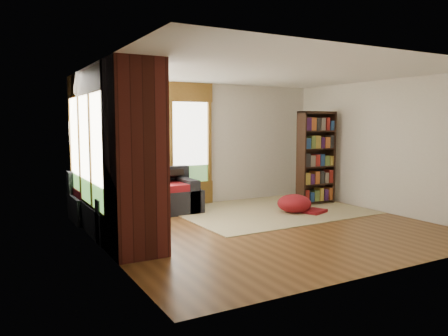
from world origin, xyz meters
name	(u,v)px	position (x,y,z in m)	size (l,w,h in m)	color
floor	(268,228)	(0.00, 0.00, 0.00)	(5.50, 5.50, 0.00)	#543317
ceiling	(270,71)	(0.00, 0.00, 2.60)	(5.50, 5.50, 0.00)	white
wall_back	(203,144)	(0.00, 2.50, 1.30)	(5.50, 0.04, 2.60)	silver
wall_front	(393,163)	(0.00, -2.50, 1.30)	(5.50, 0.04, 2.60)	silver
wall_left	(102,158)	(-2.75, 0.00, 1.30)	(0.04, 5.00, 2.60)	silver
wall_right	(384,147)	(2.75, 0.00, 1.30)	(0.04, 5.00, 2.60)	silver
windows_back	(150,143)	(-1.20, 2.47, 1.35)	(2.82, 0.10, 1.90)	brown
windows_left	(86,149)	(-2.72, 1.20, 1.35)	(0.10, 2.62, 1.90)	brown
roller_blind	(77,124)	(-2.69, 2.03, 1.75)	(0.03, 0.72, 0.90)	#5D7B50
brick_chimney	(135,158)	(-2.40, -0.35, 1.30)	(0.70, 0.70, 2.60)	#471914
sectional_sofa	(126,204)	(-1.95, 1.70, 0.30)	(2.20, 2.20, 0.80)	black
area_rug	(269,210)	(0.84, 1.19, 0.01)	(3.64, 2.78, 0.01)	beige
bookshelf	(316,158)	(2.14, 1.29, 1.00)	(0.86, 0.29, 2.01)	black
pouf	(294,203)	(1.16, 0.79, 0.19)	(0.67, 0.67, 0.36)	maroon
dog_tan	(145,175)	(-1.56, 1.78, 0.80)	(1.08, 0.88, 0.53)	olive
dog_brindle	(128,182)	(-2.00, 1.32, 0.76)	(0.84, 0.93, 0.45)	black
throw_pillows	(129,176)	(-1.86, 1.75, 0.80)	(1.98, 1.68, 0.45)	black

